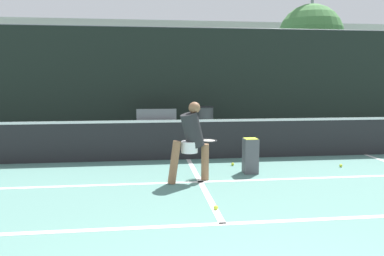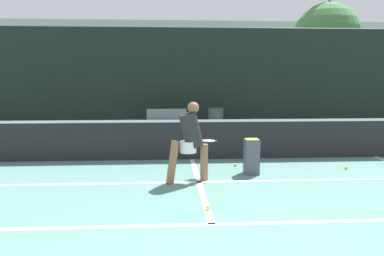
{
  "view_description": "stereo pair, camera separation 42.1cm",
  "coord_description": "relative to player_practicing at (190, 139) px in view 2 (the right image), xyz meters",
  "views": [
    {
      "loc": [
        -0.97,
        -2.03,
        1.88
      ],
      "look_at": [
        -0.1,
        5.1,
        0.95
      ],
      "focal_mm": 35.0,
      "sensor_mm": 36.0,
      "label": 1
    },
    {
      "loc": [
        -0.55,
        -2.07,
        1.88
      ],
      "look_at": [
        -0.1,
        5.1,
        0.95
      ],
      "focal_mm": 35.0,
      "sensor_mm": 36.0,
      "label": 2
    }
  ],
  "objects": [
    {
      "name": "court_baseline_near",
      "position": [
        0.15,
        -2.12,
        -0.8
      ],
      "size": [
        11.0,
        0.1,
        0.01
      ],
      "primitive_type": "cube",
      "color": "white",
      "rests_on": "ground"
    },
    {
      "name": "court_service_line",
      "position": [
        0.15,
        -0.07,
        -0.8
      ],
      "size": [
        8.25,
        0.1,
        0.01
      ],
      "primitive_type": "cube",
      "color": "white",
      "rests_on": "ground"
    },
    {
      "name": "court_center_mark",
      "position": [
        0.15,
        -0.09,
        -0.8
      ],
      "size": [
        0.1,
        4.06,
        0.01
      ],
      "primitive_type": "cube",
      "color": "white",
      "rests_on": "ground"
    },
    {
      "name": "net",
      "position": [
        0.15,
        1.94,
        -0.29
      ],
      "size": [
        11.09,
        0.09,
        1.07
      ],
      "color": "slate",
      "rests_on": "ground"
    },
    {
      "name": "fence_back",
      "position": [
        0.15,
        7.41,
        1.11
      ],
      "size": [
        24.0,
        0.06,
        3.83
      ],
      "color": "black",
      "rests_on": "ground"
    },
    {
      "name": "player_practicing",
      "position": [
        0.0,
        0.0,
        0.0
      ],
      "size": [
        1.06,
        0.79,
        1.49
      ],
      "rotation": [
        0.0,
        0.0,
        0.29
      ],
      "color": "#8C6042",
      "rests_on": "ground"
    },
    {
      "name": "tennis_ball_scattered_0",
      "position": [
        0.16,
        -1.58,
        -0.77
      ],
      "size": [
        0.07,
        0.07,
        0.07
      ],
      "primitive_type": "sphere",
      "color": "#D1E033",
      "rests_on": "ground"
    },
    {
      "name": "tennis_ball_scattered_2",
      "position": [
        1.05,
        1.16,
        -0.77
      ],
      "size": [
        0.07,
        0.07,
        0.07
      ],
      "primitive_type": "sphere",
      "color": "#D1E033",
      "rests_on": "ground"
    },
    {
      "name": "tennis_ball_scattered_3",
      "position": [
        3.35,
        0.74,
        -0.77
      ],
      "size": [
        0.07,
        0.07,
        0.07
      ],
      "primitive_type": "sphere",
      "color": "#D1E033",
      "rests_on": "ground"
    },
    {
      "name": "ball_hopper",
      "position": [
        1.26,
        0.48,
        -0.43
      ],
      "size": [
        0.28,
        0.28,
        0.71
      ],
      "color": "#4C4C51",
      "rests_on": "ground"
    },
    {
      "name": "courtside_bench",
      "position": [
        -0.46,
        6.32,
        -0.34
      ],
      "size": [
        1.4,
        0.39,
        0.86
      ],
      "rotation": [
        0.0,
        0.0,
        0.01
      ],
      "color": "slate",
      "rests_on": "ground"
    },
    {
      "name": "trash_bin",
      "position": [
        1.28,
        6.35,
        -0.33
      ],
      "size": [
        0.56,
        0.56,
        0.94
      ],
      "color": "#3F3F42",
      "rests_on": "ground"
    },
    {
      "name": "parked_car",
      "position": [
        -3.5,
        10.3,
        -0.22
      ],
      "size": [
        1.89,
        4.15,
        1.36
      ],
      "color": "navy",
      "rests_on": "ground"
    },
    {
      "name": "floodlight_mast",
      "position": [
        8.12,
        13.07,
        5.01
      ],
      "size": [
        1.1,
        0.24,
        9.25
      ],
      "color": "slate",
      "rests_on": "ground"
    },
    {
      "name": "tree_west",
      "position": [
        7.38,
        11.52,
        3.19
      ],
      "size": [
        3.18,
        3.18,
        5.6
      ],
      "color": "brown",
      "rests_on": "ground"
    },
    {
      "name": "building_far",
      "position": [
        0.15,
        21.99,
        2.26
      ],
      "size": [
        36.0,
        2.4,
        6.12
      ],
      "primitive_type": "cube",
      "color": "#B2ADA3",
      "rests_on": "ground"
    }
  ]
}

